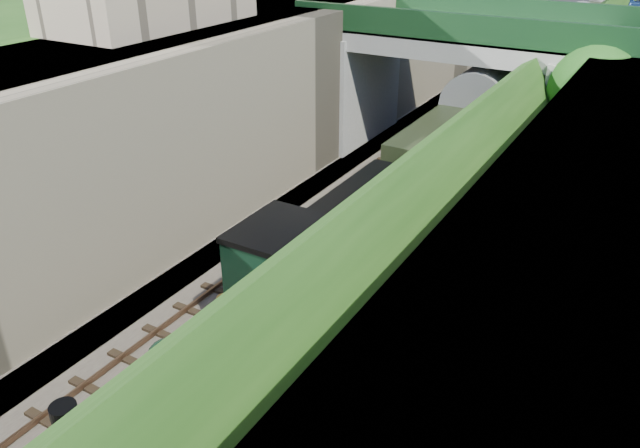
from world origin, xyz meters
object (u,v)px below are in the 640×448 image
(tree, at_px, (598,95))
(locomotive, at_px, (225,368))
(road_bridge, at_px, (488,79))
(tender, at_px, (370,242))

(tree, relative_size, locomotive, 0.65)
(tree, height_order, locomotive, tree)
(road_bridge, height_order, tree, road_bridge)
(tender, bearing_deg, tree, 64.47)
(road_bridge, bearing_deg, tree, -27.96)
(road_bridge, bearing_deg, locomotive, -89.26)
(tender, bearing_deg, locomotive, -90.00)
(road_bridge, distance_m, tree, 5.66)
(tree, xyz_separation_m, locomotive, (-4.71, -17.23, -2.75))
(locomotive, xyz_separation_m, tender, (-0.00, 7.36, -0.27))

